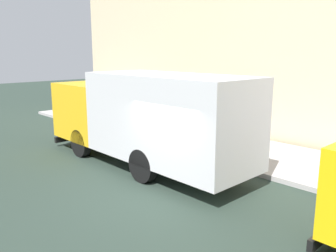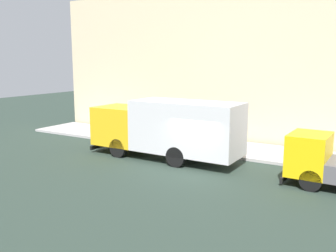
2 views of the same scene
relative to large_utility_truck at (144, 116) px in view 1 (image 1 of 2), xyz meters
name	(u,v)px [view 1 (image 1 of 2)]	position (x,y,z in m)	size (l,w,h in m)	color
ground	(165,193)	(-1.19, -2.28, -1.76)	(80.00, 80.00, 0.00)	#27362E
sidewalk	(261,155)	(3.78, -2.28, -1.68)	(3.94, 30.00, 0.16)	#A7A2A3
building_facade	(301,23)	(6.25, -2.28, 3.24)	(0.50, 30.00, 10.01)	beige
large_utility_truck	(144,116)	(0.00, 0.00, 0.00)	(2.53, 8.62, 3.21)	gold
pedestrian_walking	(137,113)	(2.66, 3.72, -0.70)	(0.38, 0.38, 1.71)	black
pedestrian_standing	(120,109)	(2.98, 5.46, -0.74)	(0.49, 0.49, 1.64)	#5C5447
street_sign_post	(182,111)	(2.24, 0.40, -0.15)	(0.44, 0.08, 2.45)	#4C5156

